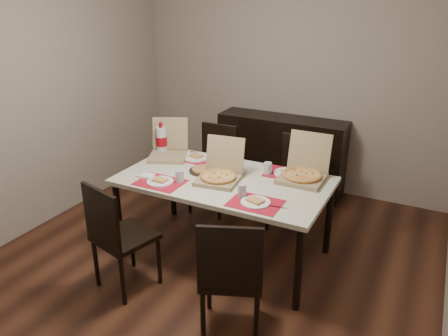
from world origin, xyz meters
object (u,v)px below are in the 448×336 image
(chair_far_left, at_px, (215,164))
(dip_bowl, at_px, (240,172))
(sideboard, at_px, (281,154))
(chair_near_right, at_px, (231,273))
(pizza_box_center, at_px, (220,174))
(dining_table, at_px, (224,186))
(soda_bottle, at_px, (162,140))
(chair_near_left, at_px, (117,234))
(chair_far_right, at_px, (296,179))

(chair_far_left, xyz_separation_m, dip_bowl, (0.59, -0.62, 0.25))
(sideboard, relative_size, chair_near_right, 1.61)
(pizza_box_center, bearing_deg, dip_bowl, 68.20)
(dining_table, height_order, soda_bottle, soda_bottle)
(chair_near_left, relative_size, chair_near_right, 1.00)
(sideboard, bearing_deg, chair_near_right, -77.41)
(chair_near_left, bearing_deg, dip_bowl, 60.56)
(chair_near_right, xyz_separation_m, chair_far_right, (-0.12, 1.72, 0.00))
(pizza_box_center, bearing_deg, chair_far_right, 64.42)
(sideboard, distance_m, dip_bowl, 1.45)
(chair_near_right, distance_m, dip_bowl, 1.19)
(chair_far_right, height_order, dip_bowl, chair_far_right)
(dining_table, height_order, chair_far_left, chair_far_left)
(chair_near_right, bearing_deg, chair_near_left, 176.82)
(chair_far_right, xyz_separation_m, soda_bottle, (-1.24, -0.53, 0.37))
(sideboard, bearing_deg, chair_far_right, -60.33)
(chair_far_right, bearing_deg, pizza_box_center, -115.58)
(chair_near_right, height_order, pizza_box_center, pizza_box_center)
(dining_table, relative_size, pizza_box_center, 4.28)
(dining_table, xyz_separation_m, chair_far_right, (0.39, 0.82, -0.17))
(chair_far_left, bearing_deg, soda_bottle, -121.97)
(pizza_box_center, bearing_deg, chair_far_left, 120.70)
(chair_near_right, xyz_separation_m, pizza_box_center, (-0.53, 0.86, 0.29))
(chair_far_right, bearing_deg, soda_bottle, -156.77)
(chair_near_right, bearing_deg, dip_bowl, 112.26)
(pizza_box_center, bearing_deg, chair_near_left, -121.38)
(sideboard, xyz_separation_m, dip_bowl, (0.11, -1.41, 0.31))
(chair_near_right, height_order, dip_bowl, chair_near_right)
(sideboard, bearing_deg, chair_near_left, -100.76)
(sideboard, xyz_separation_m, chair_near_left, (-0.46, -2.43, 0.06))
(dining_table, distance_m, chair_near_left, 1.00)
(pizza_box_center, relative_size, dip_bowl, 3.81)
(chair_near_right, xyz_separation_m, chair_far_left, (-1.03, 1.70, 0.00))
(sideboard, xyz_separation_m, chair_near_right, (0.56, -2.49, 0.06))
(soda_bottle, bearing_deg, dining_table, -18.82)
(pizza_box_center, height_order, dip_bowl, pizza_box_center)
(sideboard, relative_size, soda_bottle, 4.66)
(sideboard, height_order, dip_bowl, sideboard)
(chair_near_left, xyz_separation_m, soda_bottle, (-0.34, 1.13, 0.37))
(dip_bowl, relative_size, soda_bottle, 0.34)
(chair_near_left, xyz_separation_m, chair_far_left, (-0.02, 1.64, 0.00))
(dining_table, xyz_separation_m, dip_bowl, (0.07, 0.18, 0.08))
(dining_table, bearing_deg, chair_far_left, 123.08)
(chair_far_right, bearing_deg, dip_bowl, -116.84)
(chair_near_left, bearing_deg, chair_far_left, 90.53)
(chair_far_left, bearing_deg, chair_far_right, 1.05)
(chair_near_right, relative_size, dip_bowl, 8.42)
(chair_near_right, bearing_deg, chair_far_left, 121.25)
(soda_bottle, bearing_deg, chair_far_right, 23.23)
(chair_near_left, bearing_deg, pizza_box_center, 58.62)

